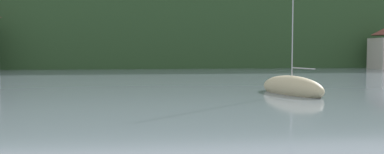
% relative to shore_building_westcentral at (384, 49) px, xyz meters
% --- Properties ---
extents(wooded_hillside, '(352.00, 53.37, 32.50)m').
position_rel_shore_building_westcentral_xyz_m(wooded_hillside, '(-33.51, 35.67, 2.57)').
color(wooded_hillside, '#2D4C28').
rests_on(wooded_hillside, ground_plane).
extents(shore_building_westcentral, '(3.99, 5.90, 7.90)m').
position_rel_shore_building_westcentral_xyz_m(shore_building_westcentral, '(0.00, 0.00, 0.00)').
color(shore_building_westcentral, beige).
rests_on(shore_building_westcentral, ground_plane).
extents(sailboat_far_1, '(4.20, 7.91, 11.12)m').
position_rel_shore_building_westcentral_xyz_m(sailboat_far_1, '(-34.62, -42.92, -3.35)').
color(sailboat_far_1, '#CCBC8E').
rests_on(sailboat_far_1, ground_plane).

